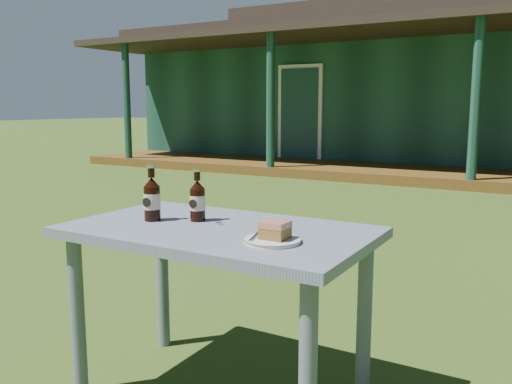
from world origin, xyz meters
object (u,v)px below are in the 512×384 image
Objects in this scene: plate at (272,240)px; cola_bottle_near at (197,200)px; cake_slice at (275,230)px; cola_bottle_far at (152,199)px; cafe_table at (218,252)px.

cola_bottle_near is (-0.44, 0.16, 0.08)m from plate.
cake_slice is 0.42× the size of cola_bottle_near.
cola_bottle_far is (-0.17, -0.09, 0.01)m from cola_bottle_near.
cola_bottle_far is at bearing 173.73° from cake_slice.
cola_bottle_near reaches higher than cake_slice.
plate is 0.48m from cola_bottle_near.
cola_bottle_near reaches higher than plate.
plate is at bearing -20.42° from cola_bottle_near.
cake_slice is (0.01, 0.01, 0.04)m from plate.
cola_bottle_far is at bearing -174.15° from cafe_table.
cafe_table is 5.52× the size of cola_bottle_near.
cake_slice is (0.31, -0.10, 0.15)m from cafe_table.
cafe_table is 13.04× the size of cake_slice.
plate is 0.88× the size of cola_bottle_far.
cola_bottle_far reaches higher than plate.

